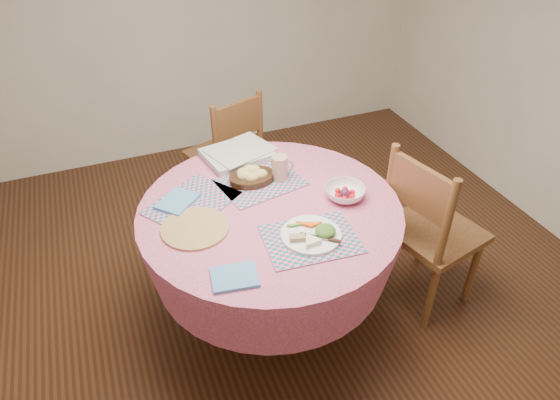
{
  "coord_description": "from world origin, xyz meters",
  "views": [
    {
      "loc": [
        -0.65,
        -1.74,
        2.15
      ],
      "look_at": [
        0.05,
        0.0,
        0.78
      ],
      "focal_mm": 32.0,
      "sensor_mm": 36.0,
      "label": 1
    }
  ],
  "objects": [
    {
      "name": "latte_mug",
      "position": [
        0.13,
        0.2,
        0.82
      ],
      "size": [
        0.12,
        0.08,
        0.13
      ],
      "color": "tan",
      "rests_on": "placemat_back"
    },
    {
      "name": "dining_table",
      "position": [
        0.0,
        0.0,
        0.56
      ],
      "size": [
        1.24,
        1.24,
        0.75
      ],
      "color": "#D6648E",
      "rests_on": "ground"
    },
    {
      "name": "napkin_near",
      "position": [
        -0.29,
        -0.38,
        0.76
      ],
      "size": [
        0.2,
        0.17,
        0.01
      ],
      "primitive_type": "cube",
      "rotation": [
        0.0,
        0.0,
        -0.15
      ],
      "color": "#508ECD",
      "rests_on": "dining_table"
    },
    {
      "name": "chair_back",
      "position": [
        0.09,
        1.01,
        0.47
      ],
      "size": [
        0.52,
        0.51,
        0.9
      ],
      "rotation": [
        0.0,
        0.0,
        3.47
      ],
      "color": "brown",
      "rests_on": "ground"
    },
    {
      "name": "chair_right",
      "position": [
        0.81,
        -0.17,
        0.5
      ],
      "size": [
        0.52,
        0.53,
        0.96
      ],
      "rotation": [
        0.0,
        0.0,
        1.8
      ],
      "color": "brown",
      "rests_on": "ground"
    },
    {
      "name": "placemat_left",
      "position": [
        -0.33,
        0.17,
        0.75
      ],
      "size": [
        0.5,
        0.47,
        0.01
      ],
      "primitive_type": "cube",
      "rotation": [
        0.0,
        0.0,
        0.6
      ],
      "color": "#136B68",
      "rests_on": "dining_table"
    },
    {
      "name": "wicker_trivet",
      "position": [
        -0.36,
        -0.02,
        0.76
      ],
      "size": [
        0.3,
        0.3,
        0.01
      ],
      "primitive_type": "cylinder",
      "color": "olive",
      "rests_on": "dining_table"
    },
    {
      "name": "placemat_back",
      "position": [
        0.03,
        0.21,
        0.75
      ],
      "size": [
        0.45,
        0.37,
        0.01
      ],
      "primitive_type": "cube",
      "rotation": [
        0.0,
        0.0,
        0.19
      ],
      "color": "#136B68",
      "rests_on": "dining_table"
    },
    {
      "name": "newspaper_stack",
      "position": [
        -0.0,
        0.48,
        0.78
      ],
      "size": [
        0.4,
        0.34,
        0.04
      ],
      "rotation": [
        0.0,
        0.0,
        0.17
      ],
      "color": "silver",
      "rests_on": "dining_table"
    },
    {
      "name": "placemat_front",
      "position": [
        0.08,
        -0.28,
        0.75
      ],
      "size": [
        0.43,
        0.34,
        0.01
      ],
      "primitive_type": "cube",
      "rotation": [
        0.0,
        0.0,
        -0.09
      ],
      "color": "#136B68",
      "rests_on": "dining_table"
    },
    {
      "name": "dinner_plate",
      "position": [
        0.1,
        -0.27,
        0.77
      ],
      "size": [
        0.26,
        0.26,
        0.05
      ],
      "rotation": [
        0.0,
        0.0,
        -0.26
      ],
      "color": "white",
      "rests_on": "placemat_front"
    },
    {
      "name": "bread_bowl",
      "position": [
        -0.01,
        0.24,
        0.79
      ],
      "size": [
        0.23,
        0.23,
        0.08
      ],
      "color": "black",
      "rests_on": "placemat_back"
    },
    {
      "name": "fruit_bowl",
      "position": [
        0.36,
        -0.06,
        0.78
      ],
      "size": [
        0.25,
        0.25,
        0.06
      ],
      "rotation": [
        0.0,
        0.0,
        -0.36
      ],
      "color": "white",
      "rests_on": "dining_table"
    },
    {
      "name": "napkin_far",
      "position": [
        -0.39,
        0.19,
        0.76
      ],
      "size": [
        0.23,
        0.22,
        0.01
      ],
      "primitive_type": "cube",
      "rotation": [
        0.0,
        0.0,
        0.74
      ],
      "color": "#508ECD",
      "rests_on": "placemat_left"
    },
    {
      "name": "ground",
      "position": [
        0.0,
        0.0,
        0.0
      ],
      "size": [
        4.0,
        4.0,
        0.0
      ],
      "primitive_type": "plane",
      "color": "#331C0F",
      "rests_on": "ground"
    }
  ]
}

